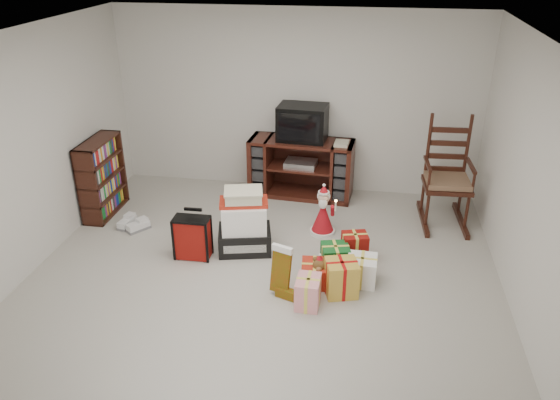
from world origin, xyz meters
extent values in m
cube|color=beige|center=(0.00, 0.00, -0.01)|extent=(5.00, 5.00, 0.01)
cube|color=white|center=(0.00, 0.00, 2.50)|extent=(5.00, 5.00, 0.01)
cube|color=beige|center=(0.00, 2.50, 1.25)|extent=(5.00, 0.01, 2.50)
cube|color=beige|center=(0.00, -2.50, 1.25)|extent=(5.00, 0.01, 2.50)
cube|color=beige|center=(-2.50, 0.00, 1.25)|extent=(0.01, 5.00, 2.50)
cube|color=beige|center=(2.50, 0.00, 1.25)|extent=(0.01, 5.00, 2.50)
cube|color=#451813|center=(0.12, 2.22, 0.40)|extent=(1.45, 0.60, 0.81)
cube|color=silver|center=(0.12, 2.19, 0.48)|extent=(0.44, 0.33, 0.08)
cube|color=#3A180F|center=(-2.33, 1.25, 0.50)|extent=(0.27, 0.82, 1.00)
cube|color=#3A180F|center=(2.01, 1.71, 0.51)|extent=(0.59, 0.57, 0.05)
cube|color=#815F46|center=(2.01, 1.71, 0.57)|extent=(0.55, 0.52, 0.06)
cube|color=#3A180F|center=(2.01, 1.95, 0.97)|extent=(0.48, 0.09, 0.86)
cube|color=#3A180F|center=(2.01, 1.71, 0.03)|extent=(0.61, 0.96, 0.06)
cube|color=black|center=(-0.32, 0.61, 0.13)|extent=(0.68, 0.56, 0.27)
cube|color=white|center=(-0.32, 0.61, 0.43)|extent=(0.57, 0.49, 0.33)
cube|color=#AA2413|center=(-0.32, 0.61, 0.62)|extent=(0.59, 0.40, 0.05)
cube|color=beige|center=(-0.32, 0.61, 0.69)|extent=(0.46, 0.39, 0.11)
cube|color=maroon|center=(-0.85, 0.36, 0.25)|extent=(0.38, 0.21, 0.50)
cube|color=black|center=(-0.85, 0.45, 0.57)|extent=(0.20, 0.03, 0.03)
ellipsoid|color=brown|center=(0.61, 0.07, 0.11)|extent=(0.22, 0.18, 0.23)
sphere|color=brown|center=(0.61, 0.04, 0.24)|extent=(0.14, 0.14, 0.14)
cone|color=#A2111A|center=(0.53, 1.17, 0.21)|extent=(0.30, 0.30, 0.42)
sphere|color=beige|center=(0.53, 1.17, 0.48)|extent=(0.14, 0.14, 0.14)
cone|color=#A2111A|center=(0.53, 1.17, 0.59)|extent=(0.13, 0.13, 0.11)
cylinder|color=silver|center=(0.69, 1.05, 0.44)|extent=(0.02, 0.02, 0.13)
cone|color=#A2111A|center=(-0.43, 0.63, 0.21)|extent=(0.29, 0.29, 0.42)
sphere|color=beige|center=(-0.43, 0.63, 0.47)|extent=(0.14, 0.14, 0.14)
cone|color=#A2111A|center=(-0.43, 0.63, 0.58)|extent=(0.13, 0.13, 0.10)
cylinder|color=silver|center=(-0.28, 0.52, 0.43)|extent=(0.02, 0.02, 0.13)
cube|color=white|center=(-1.91, 0.89, 0.05)|extent=(0.18, 0.31, 0.10)
cube|color=white|center=(-1.72, 0.89, 0.05)|extent=(0.27, 0.31, 0.10)
cube|color=#AA2413|center=(0.55, 0.09, 0.14)|extent=(0.28, 0.28, 0.28)
cube|color=#18612D|center=(0.77, 0.37, 0.14)|extent=(0.28, 0.28, 0.28)
cube|color=gold|center=(0.82, -0.07, 0.14)|extent=(0.28, 0.28, 0.28)
cube|color=white|center=(0.49, -0.29, 0.14)|extent=(0.28, 0.28, 0.28)
cube|color=white|center=(1.04, 0.15, 0.14)|extent=(0.28, 0.28, 0.28)
cube|color=maroon|center=(0.98, 0.59, 0.14)|extent=(0.28, 0.28, 0.28)
cube|color=black|center=(0.13, 2.26, 1.04)|extent=(0.67, 0.50, 0.47)
cube|color=black|center=(0.13, 2.03, 1.04)|extent=(0.55, 0.06, 0.38)
camera|label=1|loc=(0.99, -4.71, 3.30)|focal=35.00mm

